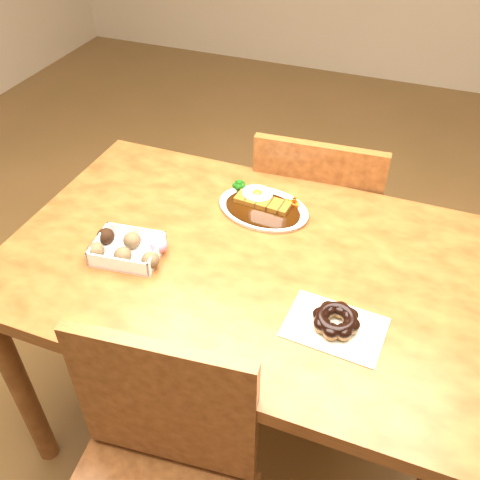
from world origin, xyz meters
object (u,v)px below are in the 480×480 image
(katsu_curry_plate, at_px, (262,206))
(donut_box, at_px, (128,249))
(chair_far, at_px, (317,225))
(pon_de_ring, at_px, (336,321))
(table, at_px, (241,284))

(katsu_curry_plate, xyz_separation_m, donut_box, (-0.25, -0.31, 0.01))
(chair_far, xyz_separation_m, katsu_curry_plate, (-0.10, -0.33, 0.28))
(donut_box, xyz_separation_m, pon_de_ring, (0.55, -0.04, -0.00))
(katsu_curry_plate, height_order, donut_box, katsu_curry_plate)
(chair_far, relative_size, katsu_curry_plate, 3.08)
(katsu_curry_plate, distance_m, donut_box, 0.40)
(table, xyz_separation_m, donut_box, (-0.27, -0.10, 0.12))
(katsu_curry_plate, bearing_deg, chair_far, 73.21)
(chair_far, xyz_separation_m, donut_box, (-0.35, -0.63, 0.30))
(table, xyz_separation_m, katsu_curry_plate, (-0.02, 0.21, 0.11))
(chair_far, distance_m, donut_box, 0.78)
(katsu_curry_plate, bearing_deg, table, -85.65)
(chair_far, bearing_deg, donut_box, 57.21)
(table, height_order, chair_far, chair_far)
(chair_far, relative_size, pon_de_ring, 3.88)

